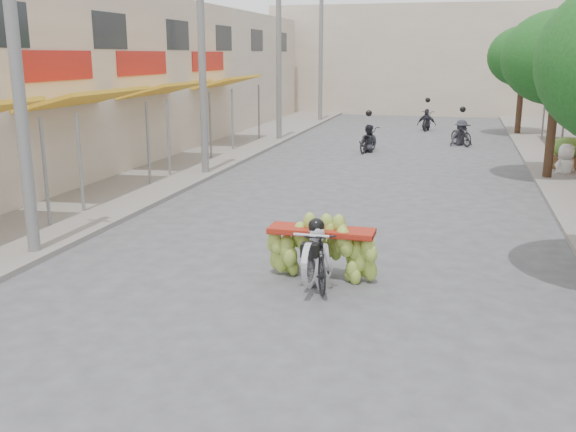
% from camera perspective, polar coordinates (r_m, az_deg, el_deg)
% --- Properties ---
extents(ground, '(120.00, 120.00, 0.00)m').
position_cam_1_polar(ground, '(8.83, -3.93, -12.10)').
color(ground, '#545459').
rests_on(ground, ground).
extents(sidewalk_left, '(4.00, 60.00, 0.12)m').
position_cam_1_polar(sidewalk_left, '(24.74, -8.17, 5.12)').
color(sidewalk_left, gray).
rests_on(sidewalk_left, ground).
extents(shophouse_row_left, '(9.77, 40.00, 6.00)m').
position_cam_1_polar(shophouse_row_left, '(25.96, -19.71, 11.40)').
color(shophouse_row_left, beige).
rests_on(shophouse_row_left, ground).
extents(far_building, '(20.00, 6.00, 7.00)m').
position_cam_1_polar(far_building, '(45.55, 11.95, 13.41)').
color(far_building, beige).
rests_on(far_building, ground).
extents(utility_pole_near, '(0.60, 0.24, 8.00)m').
position_cam_1_polar(utility_pole_near, '(13.18, -23.17, 13.63)').
color(utility_pole_near, slate).
rests_on(utility_pole_near, ground).
extents(utility_pole_mid, '(0.60, 0.24, 8.00)m').
position_cam_1_polar(utility_pole_mid, '(21.05, -7.68, 14.42)').
color(utility_pole_mid, slate).
rests_on(utility_pole_mid, ground).
extents(utility_pole_far, '(0.60, 0.24, 8.00)m').
position_cam_1_polar(utility_pole_far, '(29.58, -0.83, 14.44)').
color(utility_pole_far, slate).
rests_on(utility_pole_far, ground).
extents(utility_pole_back, '(0.60, 0.24, 8.00)m').
position_cam_1_polar(utility_pole_back, '(38.32, 2.93, 14.37)').
color(utility_pole_back, slate).
rests_on(utility_pole_back, ground).
extents(street_tree_mid, '(3.40, 3.40, 5.25)m').
position_cam_1_polar(street_tree_mid, '(21.66, 22.92, 12.80)').
color(street_tree_mid, '#3A2719').
rests_on(street_tree_mid, ground).
extents(street_tree_far, '(3.40, 3.40, 5.25)m').
position_cam_1_polar(street_tree_far, '(33.59, 20.23, 13.16)').
color(street_tree_far, '#3A2719').
rests_on(street_tree_far, ground).
extents(produce_crate_far, '(1.20, 0.88, 1.16)m').
position_cam_1_polar(produce_crate_far, '(23.96, 23.50, 5.38)').
color(produce_crate_far, brown).
rests_on(produce_crate_far, ground).
extents(banana_motorbike, '(2.20, 1.91, 2.03)m').
position_cam_1_polar(banana_motorbike, '(11.15, 2.74, -2.62)').
color(banana_motorbike, black).
rests_on(banana_motorbike, ground).
extents(pedestrian, '(1.08, 1.01, 1.89)m').
position_cam_1_polar(pedestrian, '(22.90, 23.61, 5.91)').
color(pedestrian, white).
rests_on(pedestrian, ground).
extents(bg_motorbike_a, '(0.97, 1.84, 1.95)m').
position_cam_1_polar(bg_motorbike_a, '(26.53, 7.14, 7.22)').
color(bg_motorbike_a, black).
rests_on(bg_motorbike_a, ground).
extents(bg_motorbike_b, '(1.28, 1.69, 1.95)m').
position_cam_1_polar(bg_motorbike_b, '(29.18, 15.18, 7.71)').
color(bg_motorbike_b, black).
rests_on(bg_motorbike_b, ground).
extents(bg_motorbike_c, '(1.00, 1.74, 1.95)m').
position_cam_1_polar(bg_motorbike_c, '(34.68, 12.25, 8.73)').
color(bg_motorbike_c, black).
rests_on(bg_motorbike_c, ground).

